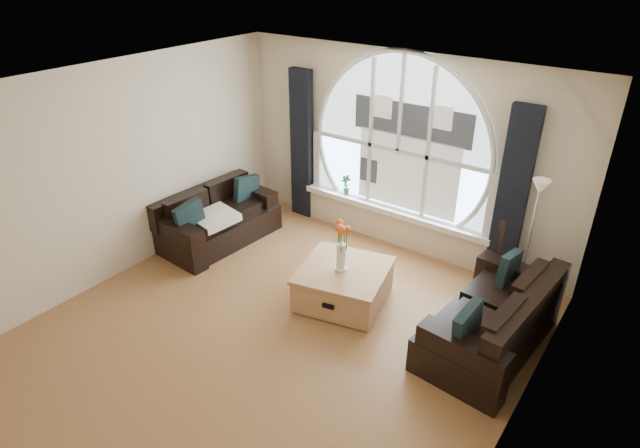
{
  "coord_description": "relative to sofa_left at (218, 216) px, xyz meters",
  "views": [
    {
      "loc": [
        3.12,
        -3.39,
        3.88
      ],
      "look_at": [
        0.0,
        0.9,
        1.05
      ],
      "focal_mm": 29.72,
      "sensor_mm": 36.0,
      "label": 1
    }
  ],
  "objects": [
    {
      "name": "window_sill",
      "position": [
        2.04,
        1.42,
        0.11
      ],
      "size": [
        2.9,
        0.22,
        0.08
      ],
      "primitive_type": "cube",
      "color": "white",
      "rests_on": "wall_back"
    },
    {
      "name": "coffee_chest",
      "position": [
        2.28,
        -0.17,
        -0.15
      ],
      "size": [
        1.21,
        1.21,
        0.49
      ],
      "primitive_type": "cube",
      "rotation": [
        0.0,
        0.0,
        0.23
      ],
      "color": "#AA7850",
      "rests_on": "ground"
    },
    {
      "name": "arched_window",
      "position": [
        2.04,
        1.49,
        1.23
      ],
      "size": [
        2.6,
        0.06,
        2.15
      ],
      "primitive_type": "cube",
      "color": "silver",
      "rests_on": "wall_back"
    },
    {
      "name": "wall_left",
      "position": [
        -0.46,
        -1.23,
        0.95
      ],
      "size": [
        0.01,
        5.5,
        2.7
      ],
      "primitive_type": "cube",
      "color": "beige",
      "rests_on": "ground"
    },
    {
      "name": "attic_slope",
      "position": [
        4.24,
        -1.23,
        1.95
      ],
      "size": [
        0.92,
        5.5,
        0.72
      ],
      "primitive_type": "cube",
      "color": "silver",
      "rests_on": "ground"
    },
    {
      "name": "throw_blanket",
      "position": [
        0.15,
        -0.21,
        0.1
      ],
      "size": [
        0.65,
        0.65,
        0.1
      ],
      "primitive_type": "cube",
      "rotation": [
        0.0,
        0.0,
        -0.21
      ],
      "color": "silver",
      "rests_on": "sofa_left"
    },
    {
      "name": "ceiling",
      "position": [
        2.04,
        -1.23,
        2.3
      ],
      "size": [
        5.0,
        5.5,
        0.01
      ],
      "primitive_type": "cube",
      "color": "silver",
      "rests_on": "ground"
    },
    {
      "name": "floor_lamp",
      "position": [
        4.0,
        1.08,
        0.4
      ],
      "size": [
        0.24,
        0.24,
        1.6
      ],
      "primitive_type": "cube",
      "color": "#B2B2B2",
      "rests_on": "ground"
    },
    {
      "name": "neighbor_house",
      "position": [
        2.19,
        1.48,
        1.1
      ],
      "size": [
        1.7,
        0.02,
        1.5
      ],
      "primitive_type": "cube",
      "color": "silver",
      "rests_on": "wall_back"
    },
    {
      "name": "wall_back",
      "position": [
        2.04,
        1.52,
        0.95
      ],
      "size": [
        5.0,
        0.01,
        2.7
      ],
      "primitive_type": "cube",
      "color": "beige",
      "rests_on": "ground"
    },
    {
      "name": "potted_plant",
      "position": [
        1.25,
        1.42,
        0.3
      ],
      "size": [
        0.18,
        0.13,
        0.31
      ],
      "primitive_type": "imported",
      "rotation": [
        0.0,
        0.0,
        -0.15
      ],
      "color": "#1E6023",
      "rests_on": "window_sill"
    },
    {
      "name": "sofa_right",
      "position": [
        3.99,
        0.05,
        0.0
      ],
      "size": [
        1.05,
        1.86,
        0.79
      ],
      "primitive_type": "cube",
      "rotation": [
        0.0,
        0.0,
        -0.09
      ],
      "color": "black",
      "rests_on": "ground"
    },
    {
      "name": "ground",
      "position": [
        2.04,
        -1.23,
        -0.4
      ],
      "size": [
        5.0,
        5.5,
        0.01
      ],
      "primitive_type": "cube",
      "color": "brown",
      "rests_on": "ground"
    },
    {
      "name": "guitar",
      "position": [
        3.71,
        1.05,
        0.13
      ],
      "size": [
        0.4,
        0.31,
        1.06
      ],
      "primitive_type": "cube",
      "rotation": [
        0.0,
        0.0,
        0.2
      ],
      "color": "brown",
      "rests_on": "ground"
    },
    {
      "name": "curtain_right",
      "position": [
        3.64,
        1.4,
        0.75
      ],
      "size": [
        0.35,
        0.12,
        2.3
      ],
      "primitive_type": "cube",
      "color": "black",
      "rests_on": "ground"
    },
    {
      "name": "sofa_left",
      "position": [
        0.0,
        0.0,
        0.0
      ],
      "size": [
        0.97,
        1.76,
        0.76
      ],
      "primitive_type": "cube",
      "rotation": [
        0.0,
        0.0,
        -0.07
      ],
      "color": "black",
      "rests_on": "ground"
    },
    {
      "name": "window_frame",
      "position": [
        2.04,
        1.46,
        1.23
      ],
      "size": [
        2.76,
        0.08,
        2.15
      ],
      "primitive_type": "cube",
      "color": "white",
      "rests_on": "wall_back"
    },
    {
      "name": "curtain_left",
      "position": [
        0.44,
        1.4,
        0.75
      ],
      "size": [
        0.35,
        0.12,
        2.3
      ],
      "primitive_type": "cube",
      "color": "black",
      "rests_on": "ground"
    },
    {
      "name": "wall_right",
      "position": [
        4.54,
        -1.23,
        0.95
      ],
      "size": [
        0.01,
        5.5,
        2.7
      ],
      "primitive_type": "cube",
      "color": "beige",
      "rests_on": "ground"
    },
    {
      "name": "vase_flowers",
      "position": [
        2.26,
        -0.21,
        0.44
      ],
      "size": [
        0.24,
        0.24,
        0.7
      ],
      "primitive_type": "cube",
      "color": "white",
      "rests_on": "coffee_chest"
    }
  ]
}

